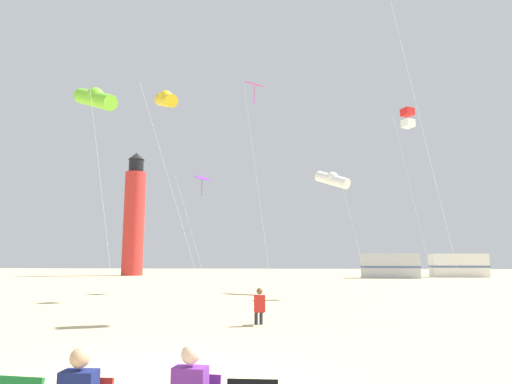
% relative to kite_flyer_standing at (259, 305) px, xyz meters
% --- Properties ---
extents(kite_flyer_standing, '(0.39, 0.54, 1.16)m').
position_rel_kite_flyer_standing_xyz_m(kite_flyer_standing, '(0.00, 0.00, 0.00)').
color(kite_flyer_standing, red).
rests_on(kite_flyer_standing, ground).
extents(kite_tube_white, '(3.38, 3.26, 7.95)m').
position_rel_kite_flyer_standing_xyz_m(kite_tube_white, '(3.73, 14.61, 6.64)').
color(kite_tube_white, silver).
rests_on(kite_tube_white, ground).
extents(kite_diamond_violet, '(2.40, 2.14, 7.52)m').
position_rel_kite_flyer_standing_xyz_m(kite_diamond_violet, '(-4.79, 13.84, 6.44)').
color(kite_diamond_violet, silver).
rests_on(kite_diamond_violet, ground).
extents(kite_tube_gold, '(3.39, 3.69, 11.31)m').
position_rel_kite_flyer_standing_xyz_m(kite_tube_gold, '(-5.65, 8.22, 9.99)').
color(kite_tube_gold, silver).
rests_on(kite_tube_gold, ground).
extents(kite_diamond_magenta, '(1.64, 1.64, 12.16)m').
position_rel_kite_flyer_standing_xyz_m(kite_diamond_magenta, '(-0.98, 9.72, 10.76)').
color(kite_diamond_magenta, silver).
rests_on(kite_diamond_magenta, ground).
extents(kite_box_scarlet, '(1.78, 1.44, 10.90)m').
position_rel_kite_flyer_standing_xyz_m(kite_box_scarlet, '(7.95, 11.63, 9.69)').
color(kite_box_scarlet, silver).
rests_on(kite_box_scarlet, ground).
extents(kite_tube_lime, '(2.50, 2.16, 9.86)m').
position_rel_kite_flyer_standing_xyz_m(kite_tube_lime, '(-7.62, 4.04, 8.54)').
color(kite_tube_lime, silver).
rests_on(kite_tube_lime, ground).
extents(lighthouse_distant, '(2.80, 2.80, 16.80)m').
position_rel_kite_flyer_standing_xyz_m(lighthouse_distant, '(-20.34, 44.55, 7.22)').
color(lighthouse_distant, red).
rests_on(lighthouse_distant, ground).
extents(rv_van_silver, '(6.61, 2.87, 2.80)m').
position_rel_kite_flyer_standing_xyz_m(rv_van_silver, '(12.16, 38.44, 0.78)').
color(rv_van_silver, '#B7BABF').
rests_on(rv_van_silver, ground).
extents(rv_van_white, '(6.46, 2.39, 2.80)m').
position_rel_kite_flyer_standing_xyz_m(rv_van_white, '(21.09, 42.05, 0.78)').
color(rv_van_white, white).
rests_on(rv_van_white, ground).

